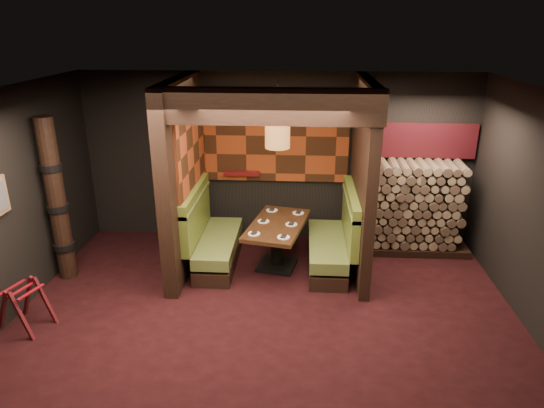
{
  "coord_description": "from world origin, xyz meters",
  "views": [
    {
      "loc": [
        0.41,
        -5.13,
        3.6
      ],
      "look_at": [
        0.0,
        1.3,
        1.15
      ],
      "focal_mm": 32.0,
      "sensor_mm": 36.0,
      "label": 1
    }
  ],
  "objects_px": {
    "totem_column": "(57,202)",
    "firewood_stack": "(416,207)",
    "booth_bench_left": "(212,240)",
    "dining_table": "(277,237)",
    "pendant_lamp": "(277,132)",
    "booth_bench_right": "(334,243)",
    "luggage_rack": "(24,304)"
  },
  "relations": [
    {
      "from": "luggage_rack",
      "to": "totem_column",
      "type": "xyz_separation_m",
      "value": [
        -0.08,
        1.29,
        0.86
      ]
    },
    {
      "from": "totem_column",
      "to": "booth_bench_left",
      "type": "bearing_deg",
      "value": 14.75
    },
    {
      "from": "firewood_stack",
      "to": "luggage_rack",
      "type": "bearing_deg",
      "value": -154.21
    },
    {
      "from": "firewood_stack",
      "to": "totem_column",
      "type": "bearing_deg",
      "value": -166.81
    },
    {
      "from": "booth_bench_right",
      "to": "luggage_rack",
      "type": "distance_m",
      "value": 4.31
    },
    {
      "from": "booth_bench_left",
      "to": "firewood_stack",
      "type": "xyz_separation_m",
      "value": [
        3.25,
        0.7,
        0.35
      ]
    },
    {
      "from": "pendant_lamp",
      "to": "totem_column",
      "type": "xyz_separation_m",
      "value": [
        -3.11,
        -0.44,
        -0.95
      ]
    },
    {
      "from": "dining_table",
      "to": "luggage_rack",
      "type": "bearing_deg",
      "value": -149.66
    },
    {
      "from": "dining_table",
      "to": "luggage_rack",
      "type": "height_order",
      "value": "dining_table"
    },
    {
      "from": "booth_bench_left",
      "to": "booth_bench_right",
      "type": "xyz_separation_m",
      "value": [
        1.89,
        0.0,
        0.0
      ]
    },
    {
      "from": "booth_bench_right",
      "to": "dining_table",
      "type": "bearing_deg",
      "value": -175.76
    },
    {
      "from": "pendant_lamp",
      "to": "firewood_stack",
      "type": "bearing_deg",
      "value": 20.12
    },
    {
      "from": "booth_bench_right",
      "to": "dining_table",
      "type": "xyz_separation_m",
      "value": [
        -0.87,
        -0.06,
        0.1
      ]
    },
    {
      "from": "booth_bench_left",
      "to": "firewood_stack",
      "type": "distance_m",
      "value": 3.34
    },
    {
      "from": "totem_column",
      "to": "firewood_stack",
      "type": "distance_m",
      "value": 5.5
    },
    {
      "from": "booth_bench_left",
      "to": "totem_column",
      "type": "relative_size",
      "value": 0.67
    },
    {
      "from": "luggage_rack",
      "to": "pendant_lamp",
      "type": "bearing_deg",
      "value": 29.63
    },
    {
      "from": "totem_column",
      "to": "luggage_rack",
      "type": "bearing_deg",
      "value": -86.45
    },
    {
      "from": "booth_bench_left",
      "to": "booth_bench_right",
      "type": "height_order",
      "value": "same"
    },
    {
      "from": "dining_table",
      "to": "booth_bench_right",
      "type": "bearing_deg",
      "value": 4.24
    },
    {
      "from": "booth_bench_left",
      "to": "pendant_lamp",
      "type": "height_order",
      "value": "pendant_lamp"
    },
    {
      "from": "booth_bench_left",
      "to": "totem_column",
      "type": "distance_m",
      "value": 2.3
    },
    {
      "from": "luggage_rack",
      "to": "firewood_stack",
      "type": "xyz_separation_m",
      "value": [
        5.25,
        2.54,
        0.43
      ]
    },
    {
      "from": "dining_table",
      "to": "pendant_lamp",
      "type": "distance_m",
      "value": 1.64
    },
    {
      "from": "booth_bench_right",
      "to": "pendant_lamp",
      "type": "distance_m",
      "value": 1.95
    },
    {
      "from": "pendant_lamp",
      "to": "booth_bench_left",
      "type": "bearing_deg",
      "value": 173.62
    },
    {
      "from": "pendant_lamp",
      "to": "dining_table",
      "type": "bearing_deg",
      "value": 90.0
    },
    {
      "from": "pendant_lamp",
      "to": "totem_column",
      "type": "distance_m",
      "value": 3.28
    },
    {
      "from": "booth_bench_left",
      "to": "luggage_rack",
      "type": "height_order",
      "value": "booth_bench_left"
    },
    {
      "from": "dining_table",
      "to": "pendant_lamp",
      "type": "bearing_deg",
      "value": -90.0
    },
    {
      "from": "totem_column",
      "to": "firewood_stack",
      "type": "relative_size",
      "value": 1.39
    },
    {
      "from": "booth_bench_left",
      "to": "pendant_lamp",
      "type": "relative_size",
      "value": 1.71
    }
  ]
}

